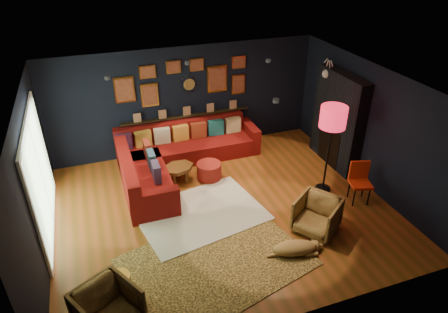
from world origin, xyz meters
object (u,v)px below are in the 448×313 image
object	(u,v)px
sectional	(172,158)
gold_stool	(120,287)
orange_chair	(360,179)
armchair_left	(108,308)
armchair_right	(317,214)
dog	(295,246)
coffee_table	(178,169)
pouf	(209,171)
floor_lamp	(333,120)

from	to	relation	value
sectional	gold_stool	size ratio (longest dim) A/B	7.85
sectional	orange_chair	size ratio (longest dim) A/B	3.97
armchair_left	gold_stool	xyz separation A→B (m)	(0.20, 0.50, -0.17)
armchair_left	armchair_right	bearing A→B (deg)	-16.35
gold_stool	dog	world-z (taller)	gold_stool
coffee_table	orange_chair	xyz separation A→B (m)	(3.33, -1.87, 0.18)
armchair_right	gold_stool	size ratio (longest dim) A/B	1.73
sectional	pouf	xyz separation A→B (m)	(0.69, -0.65, -0.11)
gold_stool	dog	distance (m)	2.94
armchair_right	dog	bearing A→B (deg)	-92.83
armchair_right	orange_chair	distance (m)	1.44
coffee_table	armchair_right	size ratio (longest dim) A/B	1.12
pouf	armchair_left	distance (m)	4.06
floor_lamp	coffee_table	bearing A→B (deg)	155.27
gold_stool	floor_lamp	distance (m)	4.92
sectional	floor_lamp	distance (m)	3.67
coffee_table	sectional	bearing A→B (deg)	91.53
armchair_left	floor_lamp	world-z (taller)	floor_lamp
armchair_right	orange_chair	bearing A→B (deg)	77.73
armchair_right	sectional	bearing A→B (deg)	178.38
pouf	orange_chair	bearing A→B (deg)	-33.56
gold_stool	orange_chair	distance (m)	5.03
armchair_left	armchair_right	world-z (taller)	armchair_left
sectional	orange_chair	bearing A→B (deg)	-35.76
orange_chair	coffee_table	bearing A→B (deg)	165.97
gold_stool	pouf	bearing A→B (deg)	50.05
armchair_right	gold_stool	xyz separation A→B (m)	(-3.61, -0.38, -0.16)
coffee_table	gold_stool	size ratio (longest dim) A/B	1.94
dog	armchair_left	bearing A→B (deg)	-160.90
pouf	armchair_right	distance (m)	2.69
armchair_right	floor_lamp	world-z (taller)	floor_lamp
sectional	pouf	bearing A→B (deg)	-43.22
floor_lamp	armchair_left	bearing A→B (deg)	-156.82
armchair_right	dog	distance (m)	0.83
pouf	armchair_left	bearing A→B (deg)	-127.61
gold_stool	orange_chair	world-z (taller)	orange_chair
gold_stool	dog	bearing A→B (deg)	-1.13
coffee_table	floor_lamp	distance (m)	3.42
floor_lamp	dog	bearing A→B (deg)	-134.53
sectional	armchair_right	distance (m)	3.60
sectional	dog	world-z (taller)	sectional
pouf	floor_lamp	size ratio (longest dim) A/B	0.29
armchair_right	floor_lamp	bearing A→B (deg)	106.74
coffee_table	armchair_left	size ratio (longest dim) A/B	1.08
sectional	coffee_table	bearing A→B (deg)	-88.47
armchair_left	gold_stool	world-z (taller)	armchair_left
gold_stool	floor_lamp	bearing A→B (deg)	18.55
armchair_right	orange_chair	xyz separation A→B (m)	(1.32, 0.57, 0.13)
pouf	dog	size ratio (longest dim) A/B	0.53
sectional	dog	size ratio (longest dim) A/B	3.28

